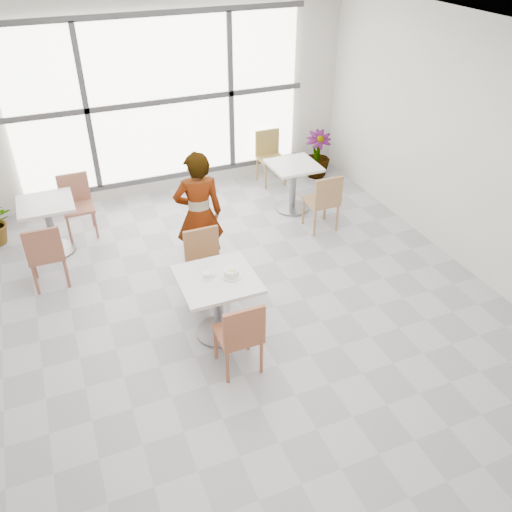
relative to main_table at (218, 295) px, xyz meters
name	(u,v)px	position (x,y,z in m)	size (l,w,h in m)	color
floor	(246,314)	(0.39, 0.18, -0.52)	(7.00, 7.00, 0.00)	#9E9EA5
ceiling	(243,42)	(0.39, 0.18, 2.48)	(7.00, 7.00, 0.00)	white
wall_back	(160,100)	(0.39, 3.68, 0.98)	(6.00, 6.00, 0.00)	silver
wall_front	(500,501)	(0.39, -3.32, 0.98)	(6.00, 6.00, 0.00)	silver
wall_right	(480,155)	(3.39, 0.18, 0.98)	(7.00, 7.00, 0.00)	silver
window	(161,101)	(0.39, 3.61, 0.98)	(4.60, 0.07, 2.52)	white
main_table	(218,295)	(0.00, 0.00, 0.00)	(0.80, 0.80, 0.75)	silver
chair_near	(241,333)	(0.02, -0.63, -0.02)	(0.42, 0.42, 0.87)	#9E563A
chair_far	(205,260)	(0.09, 0.72, -0.02)	(0.42, 0.42, 0.87)	#996840
oatmeal_bowl	(231,273)	(0.15, -0.03, 0.27)	(0.21, 0.21, 0.10)	white
coffee_cup	(207,276)	(-0.09, 0.04, 0.26)	(0.16, 0.13, 0.07)	white
person	(199,215)	(0.19, 1.24, 0.29)	(0.59, 0.39, 1.63)	black
bg_table_left	(49,220)	(-1.53, 2.43, -0.04)	(0.70, 0.70, 0.75)	silver
bg_table_right	(293,180)	(1.99, 2.29, -0.04)	(0.70, 0.70, 0.75)	white
bg_chair_left_near	(45,252)	(-1.63, 1.60, -0.02)	(0.42, 0.42, 0.87)	brown
bg_chair_left_far	(77,201)	(-1.12, 2.82, -0.02)	(0.42, 0.42, 0.87)	#9D614C
bg_chair_right_near	(324,199)	(2.11, 1.54, -0.02)	(0.42, 0.42, 0.87)	#A1774C
bg_chair_right_far	(270,153)	(2.07, 3.36, -0.02)	(0.42, 0.42, 0.87)	#A58945
plant_right	(317,154)	(2.90, 3.23, -0.12)	(0.45, 0.45, 0.80)	#528B43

